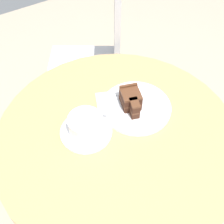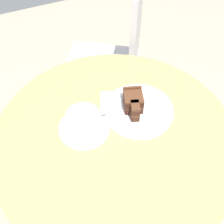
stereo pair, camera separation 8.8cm
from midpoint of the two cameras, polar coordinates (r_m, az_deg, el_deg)
ground_plane at (r=1.56m, az=2.08°, el=-20.66°), size 4.40×4.40×0.01m
cafe_table at (r=0.98m, az=3.12°, el=-8.50°), size 0.77×0.77×0.76m
saucer at (r=0.88m, az=-2.83°, el=-3.48°), size 0.16×0.16×0.01m
coffee_cup at (r=0.85m, az=-2.79°, el=-2.17°), size 0.14×0.10×0.07m
teaspoon at (r=0.90m, az=-0.21°, el=-1.20°), size 0.07×0.08×0.00m
cake_plate at (r=0.93m, az=8.05°, el=0.23°), size 0.23×0.23×0.01m
cake_slice at (r=0.91m, az=7.11°, el=1.79°), size 0.08×0.11×0.07m
fork at (r=0.94m, az=4.60°, el=2.03°), size 0.06×0.15×0.00m
napkin at (r=0.94m, az=4.92°, el=0.98°), size 0.19×0.18×0.00m
cafe_chair at (r=1.45m, az=2.89°, el=11.57°), size 0.53×0.53×0.96m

